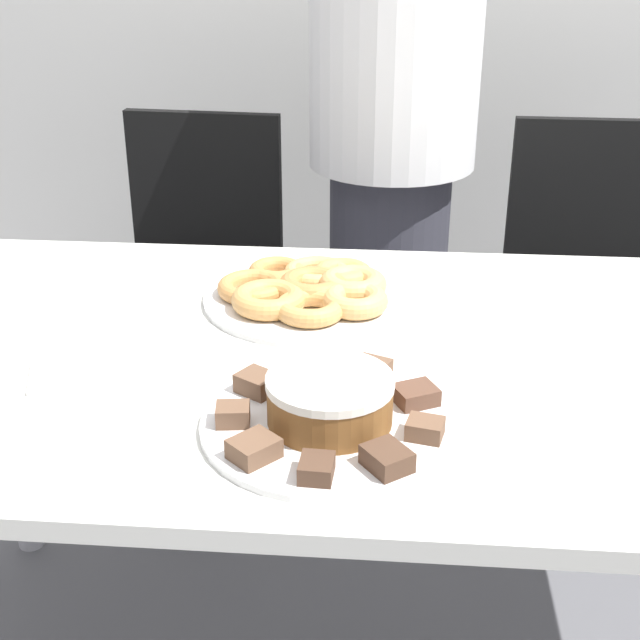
{
  "coord_description": "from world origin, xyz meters",
  "views": [
    {
      "loc": [
        0.04,
        -1.23,
        1.37
      ],
      "look_at": [
        -0.06,
        -0.02,
        0.8
      ],
      "focal_mm": 50.0,
      "sensor_mm": 36.0,
      "label": 1
    }
  ],
  "objects_px": {
    "office_chair_right": "(585,323)",
    "plate_cake": "(330,424)",
    "person_standing": "(392,148)",
    "plate_donuts": "(313,298)",
    "frosted_cake": "(330,400)",
    "napkin": "(80,371)",
    "office_chair_left": "(195,310)"
  },
  "relations": [
    {
      "from": "plate_donuts",
      "to": "plate_cake",
      "type": "bearing_deg",
      "value": -81.74
    },
    {
      "from": "office_chair_right",
      "to": "frosted_cake",
      "type": "relative_size",
      "value": 5.38
    },
    {
      "from": "office_chair_right",
      "to": "plate_cake",
      "type": "bearing_deg",
      "value": -117.57
    },
    {
      "from": "office_chair_left",
      "to": "office_chair_right",
      "type": "xyz_separation_m",
      "value": [
        0.98,
        0.0,
        0.0
      ]
    },
    {
      "from": "office_chair_right",
      "to": "napkin",
      "type": "bearing_deg",
      "value": -135.09
    },
    {
      "from": "person_standing",
      "to": "office_chair_right",
      "type": "xyz_separation_m",
      "value": [
        0.49,
        -0.09,
        -0.41
      ]
    },
    {
      "from": "person_standing",
      "to": "plate_cake",
      "type": "xyz_separation_m",
      "value": [
        -0.07,
        -1.11,
        -0.09
      ]
    },
    {
      "from": "frosted_cake",
      "to": "napkin",
      "type": "relative_size",
      "value": 0.98
    },
    {
      "from": "person_standing",
      "to": "office_chair_left",
      "type": "height_order",
      "value": "person_standing"
    },
    {
      "from": "person_standing",
      "to": "napkin",
      "type": "height_order",
      "value": "person_standing"
    },
    {
      "from": "person_standing",
      "to": "office_chair_right",
      "type": "relative_size",
      "value": 1.77
    },
    {
      "from": "napkin",
      "to": "plate_cake",
      "type": "bearing_deg",
      "value": -17.86
    },
    {
      "from": "plate_donuts",
      "to": "frosted_cake",
      "type": "bearing_deg",
      "value": -81.74
    },
    {
      "from": "office_chair_left",
      "to": "napkin",
      "type": "height_order",
      "value": "office_chair_left"
    },
    {
      "from": "plate_cake",
      "to": "napkin",
      "type": "height_order",
      "value": "plate_cake"
    },
    {
      "from": "napkin",
      "to": "frosted_cake",
      "type": "bearing_deg",
      "value": -17.86
    },
    {
      "from": "plate_donuts",
      "to": "frosted_cake",
      "type": "distance_m",
      "value": 0.42
    },
    {
      "from": "office_chair_left",
      "to": "office_chair_right",
      "type": "bearing_deg",
      "value": 4.49
    },
    {
      "from": "office_chair_right",
      "to": "plate_donuts",
      "type": "distance_m",
      "value": 0.93
    },
    {
      "from": "person_standing",
      "to": "office_chair_right",
      "type": "height_order",
      "value": "person_standing"
    },
    {
      "from": "plate_cake",
      "to": "frosted_cake",
      "type": "bearing_deg",
      "value": 0.0
    },
    {
      "from": "plate_cake",
      "to": "plate_donuts",
      "type": "distance_m",
      "value": 0.42
    },
    {
      "from": "office_chair_left",
      "to": "frosted_cake",
      "type": "xyz_separation_m",
      "value": [
        0.42,
        -1.03,
        0.35
      ]
    },
    {
      "from": "napkin",
      "to": "office_chair_right",
      "type": "bearing_deg",
      "value": 43.81
    },
    {
      "from": "office_chair_right",
      "to": "plate_cake",
      "type": "height_order",
      "value": "office_chair_right"
    },
    {
      "from": "napkin",
      "to": "office_chair_left",
      "type": "bearing_deg",
      "value": 92.27
    },
    {
      "from": "person_standing",
      "to": "napkin",
      "type": "distance_m",
      "value": 1.09
    },
    {
      "from": "frosted_cake",
      "to": "napkin",
      "type": "bearing_deg",
      "value": 162.14
    },
    {
      "from": "person_standing",
      "to": "napkin",
      "type": "xyz_separation_m",
      "value": [
        -0.45,
        -0.99,
        -0.1
      ]
    },
    {
      "from": "plate_cake",
      "to": "frosted_cake",
      "type": "height_order",
      "value": "frosted_cake"
    },
    {
      "from": "office_chair_left",
      "to": "plate_cake",
      "type": "bearing_deg",
      "value": -63.42
    },
    {
      "from": "person_standing",
      "to": "napkin",
      "type": "bearing_deg",
      "value": -114.42
    }
  ]
}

